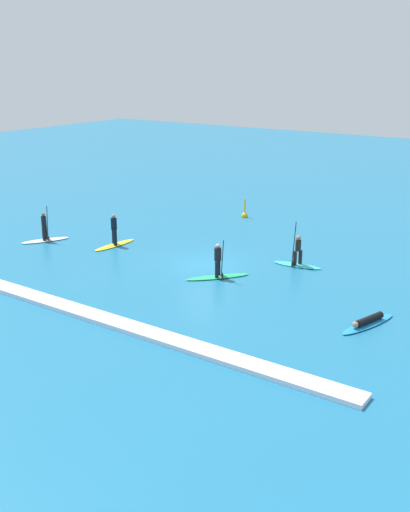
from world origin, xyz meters
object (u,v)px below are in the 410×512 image
surfer_on_blue_board (368,322)px  surfer_on_white_board (45,235)px  surfer_on_green_board (218,269)px  marker_buoy (245,214)px  surfer_on_teal_board (297,258)px  surfer_on_yellow_board (114,237)px

surfer_on_blue_board → surfer_on_white_board: 20.15m
surfer_on_green_board → marker_buoy: bearing=64.6°
surfer_on_blue_board → surfer_on_teal_board: (-5.73, 5.13, 0.29)m
marker_buoy → surfer_on_blue_board: bearing=-43.0°
surfer_on_green_board → surfer_on_white_board: size_ratio=1.02×
surfer_on_white_board → marker_buoy: bearing=-1.8°
surfer_on_green_board → surfer_on_white_board: 11.99m
surfer_on_teal_board → marker_buoy: surfer_on_teal_board is taller
surfer_on_green_board → surfer_on_blue_board: (8.15, -1.25, -0.33)m
surfer_on_teal_board → surfer_on_white_board: size_ratio=0.94×
surfer_on_blue_board → surfer_on_yellow_board: 16.27m
surfer_on_green_board → surfer_on_white_board: bearing=132.0°
marker_buoy → surfer_on_teal_board: bearing=-43.8°
surfer_on_yellow_board → marker_buoy: 10.41m
surfer_on_teal_board → surfer_on_yellow_board: bearing=8.1°
surfer_on_white_board → marker_buoy: size_ratio=2.03×
surfer_on_green_board → surfer_on_blue_board: surfer_on_green_board is taller
surfer_on_teal_board → surfer_on_yellow_board: 10.70m
surfer_on_green_board → marker_buoy: 12.35m
surfer_on_teal_board → marker_buoy: bearing=-50.4°
surfer_on_green_board → surfer_on_yellow_board: size_ratio=0.94×
surfer_on_teal_board → surfer_on_yellow_board: size_ratio=0.86×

